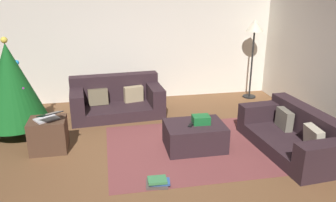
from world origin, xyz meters
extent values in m
plane|color=brown|center=(0.00, 0.00, 0.00)|extent=(6.40, 6.40, 0.00)
cube|color=silver|center=(0.00, 3.14, 1.30)|extent=(6.40, 0.12, 2.60)
cube|color=#2D1E23|center=(-0.29, 2.15, 0.10)|extent=(1.73, 1.01, 0.20)
cube|color=#2D1E23|center=(-0.32, 2.47, 0.45)|extent=(1.68, 0.36, 0.51)
cube|color=#2D1E23|center=(0.42, 2.20, 0.37)|extent=(0.30, 0.90, 0.34)
cube|color=#2D1E23|center=(-1.00, 2.10, 0.37)|extent=(0.30, 0.90, 0.34)
cube|color=tan|center=(0.03, 2.30, 0.35)|extent=(0.38, 0.21, 0.31)
cube|color=brown|center=(-0.63, 2.25, 0.35)|extent=(0.37, 0.19, 0.31)
cube|color=#2D1E23|center=(2.15, 0.24, 0.10)|extent=(0.99, 1.80, 0.20)
cube|color=#2D1E23|center=(2.46, 0.27, 0.40)|extent=(0.38, 1.75, 0.40)
cube|color=#2D1E23|center=(2.21, -0.50, 0.34)|extent=(0.87, 0.31, 0.28)
cube|color=#2D1E23|center=(2.09, 0.99, 0.34)|extent=(0.87, 0.31, 0.28)
cube|color=#BCB299|center=(2.28, -0.09, 0.35)|extent=(0.19, 0.37, 0.31)
cube|color=#716B5B|center=(2.23, 0.60, 0.35)|extent=(0.14, 0.36, 0.30)
cube|color=#2D1E23|center=(0.79, 0.59, 0.19)|extent=(0.87, 0.64, 0.39)
cube|color=#19662D|center=(0.88, 0.60, 0.45)|extent=(0.26, 0.21, 0.12)
cube|color=black|center=(0.72, 0.56, 0.40)|extent=(0.13, 0.16, 0.02)
cylinder|color=brown|center=(-1.93, 1.59, 0.10)|extent=(0.10, 0.10, 0.20)
cone|color=#14591E|center=(-1.93, 1.59, 0.86)|extent=(1.04, 1.04, 1.31)
sphere|color=#CC33BF|center=(-1.74, 1.43, 0.83)|extent=(0.06, 0.06, 0.06)
sphere|color=#2699E5|center=(-1.82, 1.64, 1.19)|extent=(0.08, 0.08, 0.08)
sphere|color=#CC33BF|center=(-2.05, 1.67, 1.10)|extent=(0.07, 0.07, 0.07)
sphere|color=#F2D84C|center=(-1.93, 1.59, 1.55)|extent=(0.10, 0.10, 0.10)
cube|color=#4C3323|center=(-1.35, 0.92, 0.24)|extent=(0.52, 0.44, 0.49)
cube|color=silver|center=(-1.35, 0.92, 0.50)|extent=(0.38, 0.36, 0.02)
cube|color=black|center=(-1.27, 0.79, 0.62)|extent=(0.38, 0.35, 0.07)
cube|color=#4C423D|center=(0.07, -0.30, 0.02)|extent=(0.29, 0.24, 0.03)
cube|color=#2D5193|center=(0.10, -0.30, 0.05)|extent=(0.27, 0.18, 0.03)
cube|color=#387A47|center=(0.08, -0.30, 0.08)|extent=(0.24, 0.18, 0.03)
cylinder|color=black|center=(2.60, 2.70, 0.01)|extent=(0.28, 0.28, 0.02)
cylinder|color=black|center=(2.60, 2.70, 0.71)|extent=(0.04, 0.04, 1.42)
cone|color=beige|center=(2.60, 2.70, 1.54)|extent=(0.36, 0.36, 0.24)
cube|color=brown|center=(0.79, 0.59, 0.00)|extent=(2.60, 2.00, 0.01)
camera|label=1|loc=(-0.45, -3.79, 2.33)|focal=35.64mm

